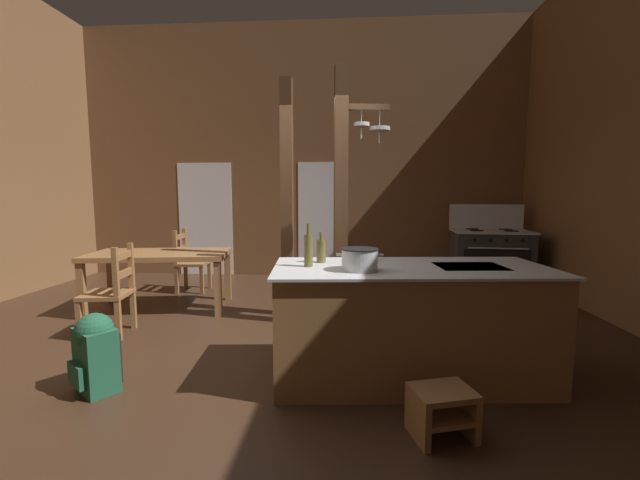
% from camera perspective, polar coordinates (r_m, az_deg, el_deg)
% --- Properties ---
extents(ground_plane, '(8.59, 8.17, 0.10)m').
position_cam_1_polar(ground_plane, '(3.90, -9.65, -16.52)').
color(ground_plane, '#382316').
extents(wall_back, '(8.59, 0.14, 4.47)m').
position_cam_1_polar(wall_back, '(7.33, -2.87, 12.44)').
color(wall_back, brown).
rests_on(wall_back, ground_plane).
extents(glazed_door_back_left, '(1.00, 0.01, 2.05)m').
position_cam_1_polar(glazed_door_back_left, '(7.64, -16.08, 2.86)').
color(glazed_door_back_left, white).
rests_on(glazed_door_back_left, ground_plane).
extents(glazed_panel_back_right, '(0.84, 0.01, 2.05)m').
position_cam_1_polar(glazed_panel_back_right, '(7.19, 0.20, 2.91)').
color(glazed_panel_back_right, white).
rests_on(glazed_panel_back_right, ground_plane).
extents(kitchen_island, '(2.24, 1.14, 0.90)m').
position_cam_1_polar(kitchen_island, '(3.34, 12.70, -11.36)').
color(kitchen_island, olive).
rests_on(kitchen_island, ground_plane).
extents(stove_range, '(1.20, 0.90, 1.32)m').
position_cam_1_polar(stove_range, '(6.73, 23.15, -2.50)').
color(stove_range, '#303030').
rests_on(stove_range, ground_plane).
extents(support_post_with_pot_rack, '(0.62, 0.27, 2.82)m').
position_cam_1_polar(support_post_with_pot_rack, '(4.35, 3.36, 6.85)').
color(support_post_with_pot_rack, brown).
rests_on(support_post_with_pot_rack, ground_plane).
extents(support_post_center, '(0.14, 0.14, 2.82)m').
position_cam_1_polar(support_post_center, '(4.82, -4.73, 5.77)').
color(support_post_center, brown).
rests_on(support_post_center, ground_plane).
extents(step_stool, '(0.42, 0.37, 0.30)m').
position_cam_1_polar(step_stool, '(2.72, 17.10, -22.08)').
color(step_stool, olive).
rests_on(step_stool, ground_plane).
extents(dining_table, '(1.81, 1.14, 0.74)m').
position_cam_1_polar(dining_table, '(5.50, -21.93, -2.55)').
color(dining_table, olive).
rests_on(dining_table, ground_plane).
extents(ladderback_chair_near_window, '(0.49, 0.49, 0.95)m').
position_cam_1_polar(ladderback_chair_near_window, '(4.73, -27.70, -6.66)').
color(ladderback_chair_near_window, olive).
rests_on(ladderback_chair_near_window, ground_plane).
extents(ladderback_chair_by_post, '(0.46, 0.46, 0.95)m').
position_cam_1_polar(ladderback_chair_by_post, '(6.41, -18.18, -2.99)').
color(ladderback_chair_by_post, olive).
rests_on(ladderback_chair_by_post, ground_plane).
extents(backpack, '(0.39, 0.39, 0.60)m').
position_cam_1_polar(backpack, '(3.50, -29.50, -13.60)').
color(backpack, '#1E5138').
rests_on(backpack, ground_plane).
extents(stockpot_on_counter, '(0.35, 0.28, 0.16)m').
position_cam_1_polar(stockpot_on_counter, '(2.98, 5.71, -2.78)').
color(stockpot_on_counter, silver).
rests_on(stockpot_on_counter, kitchen_island).
extents(mixing_bowl_on_counter, '(0.20, 0.20, 0.07)m').
position_cam_1_polar(mixing_bowl_on_counter, '(3.45, 6.33, -2.32)').
color(mixing_bowl_on_counter, silver).
rests_on(mixing_bowl_on_counter, kitchen_island).
extents(bottle_tall_on_counter, '(0.07, 0.07, 0.34)m').
position_cam_1_polar(bottle_tall_on_counter, '(3.12, -1.67, -1.37)').
color(bottle_tall_on_counter, brown).
rests_on(bottle_tall_on_counter, kitchen_island).
extents(bottle_short_on_counter, '(0.08, 0.08, 0.26)m').
position_cam_1_polar(bottle_short_on_counter, '(3.32, 0.16, -1.49)').
color(bottle_short_on_counter, brown).
rests_on(bottle_short_on_counter, kitchen_island).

